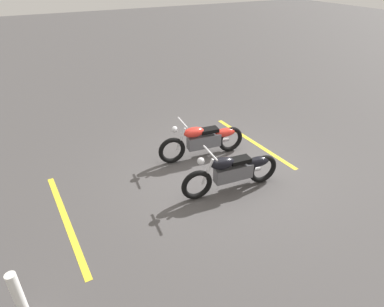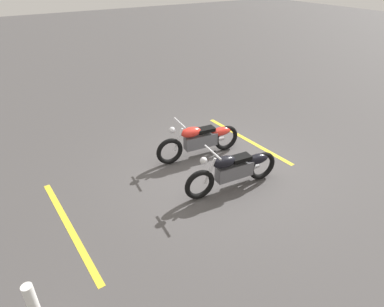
# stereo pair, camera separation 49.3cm
# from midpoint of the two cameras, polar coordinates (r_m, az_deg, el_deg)

# --- Properties ---
(ground_plane) EXTENTS (60.00, 60.00, 0.00)m
(ground_plane) POSITION_cam_midpoint_polar(r_m,az_deg,el_deg) (7.90, 3.09, -2.60)
(ground_plane) COLOR #474444
(motorcycle_bright_foreground) EXTENTS (2.23, 0.62, 1.04)m
(motorcycle_bright_foreground) POSITION_cam_midpoint_polar(r_m,az_deg,el_deg) (8.18, -0.19, 2.41)
(motorcycle_bright_foreground) COLOR black
(motorcycle_bright_foreground) RESTS_ON ground
(motorcycle_dark_foreground) EXTENTS (2.23, 0.62, 1.04)m
(motorcycle_dark_foreground) POSITION_cam_midpoint_polar(r_m,az_deg,el_deg) (7.05, 5.34, -2.71)
(motorcycle_dark_foreground) COLOR black
(motorcycle_dark_foreground) RESTS_ON ground
(parking_stripe_near) EXTENTS (0.29, 3.20, 0.01)m
(parking_stripe_near) POSITION_cam_midpoint_polar(r_m,az_deg,el_deg) (9.24, 7.90, 2.33)
(parking_stripe_near) COLOR yellow
(parking_stripe_near) RESTS_ON ground
(parking_stripe_mid) EXTENTS (0.29, 3.20, 0.01)m
(parking_stripe_mid) POSITION_cam_midpoint_polar(r_m,az_deg,el_deg) (6.78, -22.27, -11.60)
(parking_stripe_mid) COLOR yellow
(parking_stripe_mid) RESTS_ON ground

